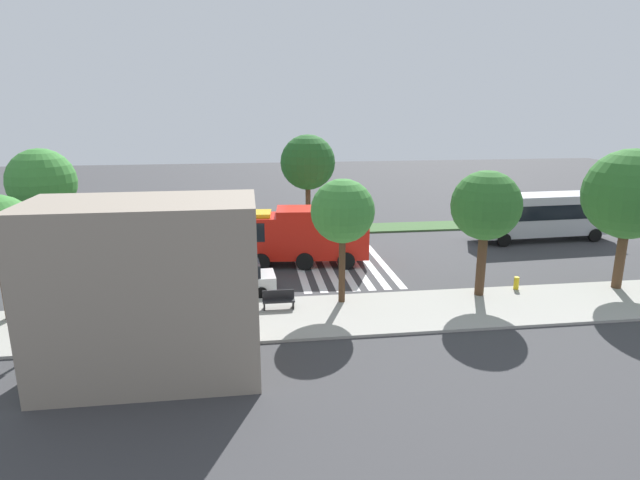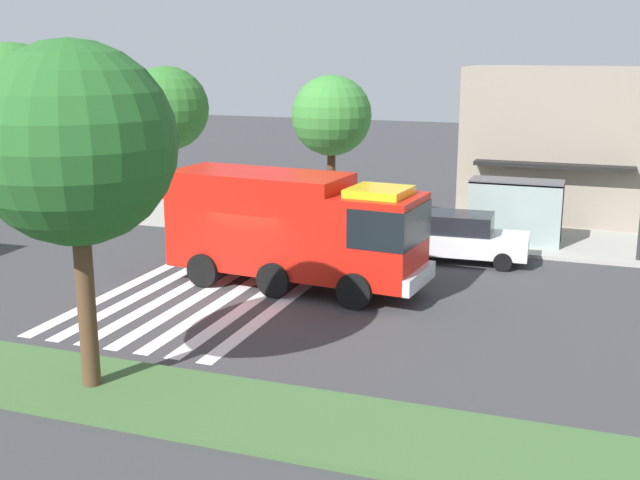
{
  "view_description": "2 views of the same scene",
  "coord_description": "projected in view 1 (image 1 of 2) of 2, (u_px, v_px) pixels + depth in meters",
  "views": [
    {
      "loc": [
        4.58,
        32.86,
        10.06
      ],
      "look_at": [
        0.23,
        1.25,
        1.73
      ],
      "focal_mm": 29.35,
      "sensor_mm": 36.0,
      "label": 1
    },
    {
      "loc": [
        10.39,
        -22.21,
        7.54
      ],
      "look_at": [
        1.64,
        1.99,
        1.28
      ],
      "focal_mm": 44.43,
      "sensor_mm": 36.0,
      "label": 2
    }
  ],
  "objects": [
    {
      "name": "crosswalk",
      "position": [
        338.0,
        260.0,
        34.79
      ],
      "size": [
        5.85,
        12.32,
        0.01
      ],
      "color": "silver",
      "rests_on": "ground_plane"
    },
    {
      "name": "street_lamp",
      "position": [
        99.0,
        243.0,
        25.04
      ],
      "size": [
        0.36,
        0.36,
        5.84
      ],
      "color": "#2D2D30",
      "rests_on": "sidewalk"
    },
    {
      "name": "parked_car_mid",
      "position": [
        232.0,
        279.0,
        28.26
      ],
      "size": [
        4.88,
        2.31,
        1.75
      ],
      "rotation": [
        0.0,
        0.0,
        0.05
      ],
      "color": "silver",
      "rests_on": "ground_plane"
    },
    {
      "name": "bus_stop_shelter",
      "position": [
        195.0,
        278.0,
        25.23
      ],
      "size": [
        3.5,
        1.4,
        2.46
      ],
      "color": "#4C4C51",
      "rests_on": "sidewalk"
    },
    {
      "name": "fire_hydrant",
      "position": [
        516.0,
        283.0,
        28.78
      ],
      "size": [
        0.28,
        0.28,
        0.7
      ],
      "primitive_type": "cylinder",
      "color": "gold",
      "rests_on": "sidewalk"
    },
    {
      "name": "sidewalk_tree_far_west",
      "position": [
        630.0,
        194.0,
        27.81
      ],
      "size": [
        4.81,
        4.81,
        7.68
      ],
      "color": "#513823",
      "rests_on": "sidewalk"
    },
    {
      "name": "transit_bus",
      "position": [
        542.0,
        213.0,
        39.34
      ],
      "size": [
        10.7,
        3.26,
        3.5
      ],
      "rotation": [
        0.0,
        0.0,
        3.19
      ],
      "color": "#B2B2B7",
      "rests_on": "ground_plane"
    },
    {
      "name": "sidewalk_tree_center",
      "position": [
        343.0,
        212.0,
        25.89
      ],
      "size": [
        3.21,
        3.21,
        6.38
      ],
      "color": "#47301E",
      "rests_on": "sidewalk"
    },
    {
      "name": "storefront_building",
      "position": [
        148.0,
        291.0,
        19.26
      ],
      "size": [
        8.07,
        4.84,
        6.75
      ],
      "color": "gray",
      "rests_on": "ground_plane"
    },
    {
      "name": "sidewalk",
      "position": [
        347.0,
        314.0,
        25.59
      ],
      "size": [
        60.0,
        5.15,
        0.14
      ],
      "primitive_type": "cube",
      "color": "#9E9B93",
      "rests_on": "ground_plane"
    },
    {
      "name": "fire_truck",
      "position": [
        300.0,
        233.0,
        33.35
      ],
      "size": [
        8.63,
        3.39,
        3.67
      ],
      "rotation": [
        0.0,
        0.0,
        -0.09
      ],
      "color": "red",
      "rests_on": "ground_plane"
    },
    {
      "name": "median_tree_far_west",
      "position": [
        308.0,
        163.0,
        41.24
      ],
      "size": [
        4.34,
        4.34,
        7.62
      ],
      "color": "#513823",
      "rests_on": "median_strip"
    },
    {
      "name": "sidewalk_tree_west",
      "position": [
        486.0,
        206.0,
        26.86
      ],
      "size": [
        3.6,
        3.6,
        6.66
      ],
      "color": "#47301E",
      "rests_on": "sidewalk"
    },
    {
      "name": "median_strip",
      "position": [
        307.0,
        230.0,
        42.62
      ],
      "size": [
        60.0,
        3.0,
        0.14
      ],
      "primitive_type": "cube",
      "color": "#3D6033",
      "rests_on": "ground_plane"
    },
    {
      "name": "ground_plane",
      "position": [
        321.0,
        260.0,
        34.64
      ],
      "size": [
        120.0,
        120.0,
        0.0
      ],
      "primitive_type": "plane",
      "color": "#38383A"
    },
    {
      "name": "bench_near_shelter",
      "position": [
        279.0,
        300.0,
        26.08
      ],
      "size": [
        1.6,
        0.5,
        0.9
      ],
      "color": "black",
      "rests_on": "sidewalk"
    },
    {
      "name": "median_tree_west",
      "position": [
        42.0,
        182.0,
        38.9
      ],
      "size": [
        4.96,
        4.96,
        6.77
      ],
      "color": "#513823",
      "rests_on": "median_strip"
    }
  ]
}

